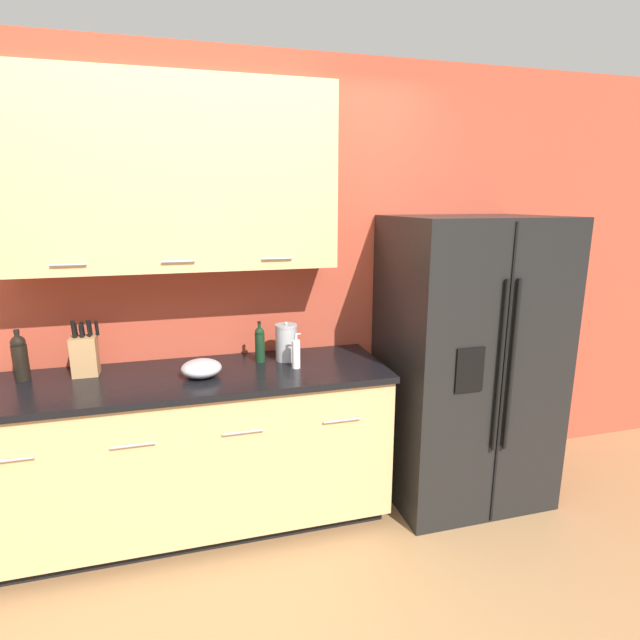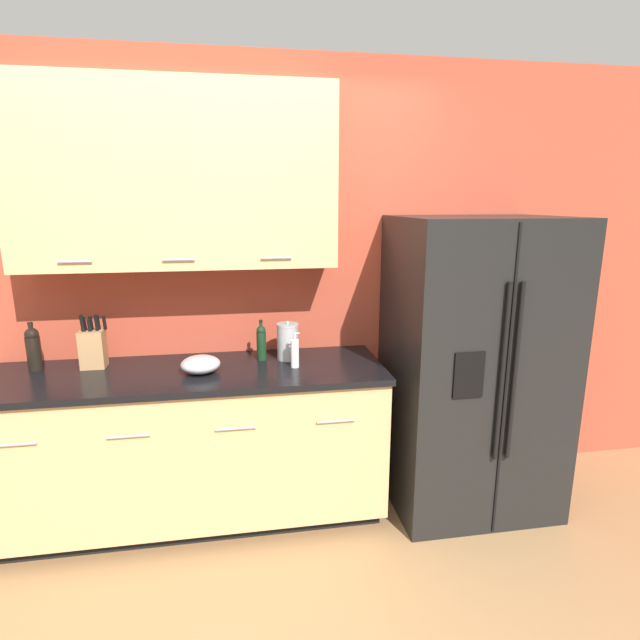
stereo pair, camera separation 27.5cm
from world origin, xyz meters
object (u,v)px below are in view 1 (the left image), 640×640
oil_bottle (260,344)px  mixing_bowl (201,368)px  knife_block (85,354)px  soap_dispenser (296,354)px  wine_bottle (20,357)px  steel_canister (286,342)px  refrigerator (466,361)px

oil_bottle → mixing_bowl: bearing=-153.5°
mixing_bowl → knife_block: bearing=162.4°
knife_block → soap_dispenser: bearing=-9.5°
knife_block → wine_bottle: knife_block is taller
wine_bottle → steel_canister: bearing=-1.5°
refrigerator → mixing_bowl: (-1.55, 0.01, 0.09)m
knife_block → soap_dispenser: size_ratio=1.55×
refrigerator → oil_bottle: size_ratio=7.29×
soap_dispenser → oil_bottle: bearing=136.7°
refrigerator → soap_dispenser: refrigerator is taller
refrigerator → wine_bottle: 2.45m
wine_bottle → mixing_bowl: size_ratio=1.27×
oil_bottle → steel_canister: size_ratio=1.04×
soap_dispenser → steel_canister: bearing=98.4°
oil_bottle → steel_canister: 0.15m
mixing_bowl → oil_bottle: bearing=26.5°
knife_block → steel_canister: 1.06m
refrigerator → mixing_bowl: 1.55m
oil_bottle → mixing_bowl: 0.38m
refrigerator → mixing_bowl: size_ratio=8.20×
refrigerator → steel_canister: size_ratio=7.58×
wine_bottle → steel_canister: size_ratio=1.17×
wine_bottle → mixing_bowl: 0.91m
mixing_bowl → wine_bottle: bearing=167.7°
knife_block → wine_bottle: size_ratio=1.14×
soap_dispenser → refrigerator: bearing=-0.6°
oil_bottle → mixing_bowl: (-0.33, -0.17, -0.06)m
soap_dispenser → steel_canister: 0.16m
knife_block → soap_dispenser: (1.09, -0.18, -0.03)m
knife_block → mixing_bowl: (0.58, -0.18, -0.07)m
knife_block → wine_bottle: bearing=178.6°
steel_canister → mixing_bowl: (-0.48, -0.16, -0.06)m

